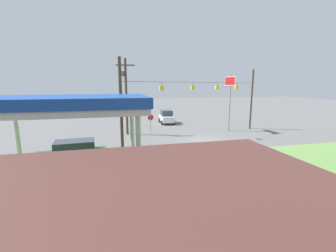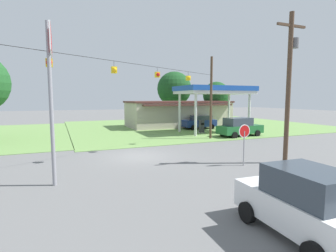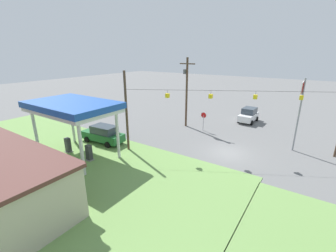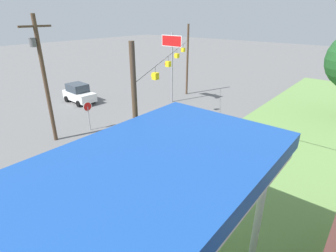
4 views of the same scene
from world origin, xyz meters
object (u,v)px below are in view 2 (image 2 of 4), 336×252
at_px(gas_station_store, 179,114).
at_px(fuel_pump_far, 225,126).
at_px(tree_far_back, 216,95).
at_px(car_at_pumps_rear, 200,122).
at_px(gas_station_canopy, 214,91).
at_px(tree_behind_station, 174,89).
at_px(fuel_pump_near, 202,127).
at_px(car_at_pumps_front, 239,127).
at_px(stop_sign_overhead, 51,68).
at_px(stop_sign_roadside, 244,136).
at_px(utility_pole_main, 289,80).
at_px(car_on_crossroad, 304,203).

height_order(gas_station_store, fuel_pump_far, gas_station_store).
bearing_deg(tree_far_back, car_at_pumps_rear, -135.81).
xyz_separation_m(gas_station_canopy, tree_behind_station, (2.28, 16.48, 0.83)).
height_order(fuel_pump_near, fuel_pump_far, same).
relative_size(car_at_pumps_front, stop_sign_overhead, 0.70).
bearing_deg(fuel_pump_near, gas_station_store, 83.87).
bearing_deg(stop_sign_overhead, tree_behind_station, 56.77).
distance_m(stop_sign_roadside, utility_pole_main, 4.45).
distance_m(fuel_pump_far, utility_pole_main, 16.01).
bearing_deg(car_at_pumps_front, fuel_pump_near, 117.99).
bearing_deg(stop_sign_overhead, fuel_pump_far, 35.21).
distance_m(car_at_pumps_front, tree_behind_station, 20.89).
xyz_separation_m(car_at_pumps_front, tree_behind_station, (1.52, 20.29, 4.74)).
xyz_separation_m(car_at_pumps_rear, stop_sign_roadside, (-7.09, -17.67, 0.88)).
bearing_deg(tree_far_back, gas_station_canopy, -124.37).
relative_size(car_at_pumps_front, tree_far_back, 0.77).
height_order(utility_pole_main, tree_far_back, utility_pole_main).
bearing_deg(car_at_pumps_front, utility_pole_main, -118.36).
bearing_deg(fuel_pump_far, fuel_pump_near, 180.00).
height_order(fuel_pump_near, car_on_crossroad, car_on_crossroad).
distance_m(fuel_pump_far, stop_sign_overhead, 23.64).
bearing_deg(utility_pole_main, stop_sign_overhead, 175.80).
xyz_separation_m(fuel_pump_near, fuel_pump_far, (3.32, 0.00, 0.00)).
relative_size(fuel_pump_near, fuel_pump_far, 1.00).
relative_size(car_at_pumps_front, utility_pole_main, 0.57).
distance_m(car_on_crossroad, tree_behind_station, 40.13).
bearing_deg(car_at_pumps_rear, fuel_pump_near, 63.67).
xyz_separation_m(stop_sign_roadside, utility_pole_main, (2.91, -0.48, 3.34)).
distance_m(tree_behind_station, tree_far_back, 7.79).
bearing_deg(fuel_pump_far, car_at_pumps_rear, 110.09).
relative_size(fuel_pump_far, car_on_crossroad, 0.37).
relative_size(fuel_pump_far, car_at_pumps_rear, 0.35).
bearing_deg(gas_station_store, fuel_pump_far, -73.30).
xyz_separation_m(fuel_pump_near, stop_sign_roadside, (-5.16, -13.87, 1.08)).
distance_m(gas_station_store, stop_sign_roadside, 22.84).
distance_m(fuel_pump_far, car_on_crossroad, 24.52).
bearing_deg(car_at_pumps_rear, tree_far_back, -135.23).
relative_size(gas_station_canopy, tree_behind_station, 0.97).
xyz_separation_m(fuel_pump_far, car_at_pumps_front, (-0.90, -3.81, 0.28)).
xyz_separation_m(fuel_pump_far, utility_pole_main, (-5.57, -14.34, 4.42)).
bearing_deg(gas_station_store, car_on_crossroad, -108.52).
relative_size(fuel_pump_far, car_at_pumps_front, 0.30).
bearing_deg(stop_sign_overhead, gas_station_canopy, 37.73).
relative_size(car_at_pumps_front, car_at_pumps_rear, 1.18).
xyz_separation_m(utility_pole_main, tree_behind_station, (6.19, 30.82, 0.60)).
height_order(stop_sign_roadside, stop_sign_overhead, stop_sign_overhead).
xyz_separation_m(gas_station_store, stop_sign_overhead, (-16.49, -21.52, 3.56)).
bearing_deg(car_on_crossroad, utility_pole_main, -41.58).
distance_m(gas_station_canopy, fuel_pump_near, 4.51).
relative_size(gas_station_canopy, fuel_pump_far, 5.50).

